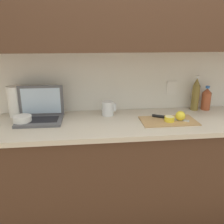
{
  "coord_description": "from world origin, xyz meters",
  "views": [
    {
      "loc": [
        -0.5,
        -1.65,
        1.54
      ],
      "look_at": [
        -0.32,
        -0.01,
        1.0
      ],
      "focal_mm": 38.0,
      "sensor_mm": 36.0,
      "label": 1
    }
  ],
  "objects": [
    {
      "name": "paper_towel_roll",
      "position": [
        -1.06,
        0.21,
        1.04
      ],
      "size": [
        0.11,
        0.11,
        0.24
      ],
      "color": "white",
      "rests_on": "counter_unit"
    },
    {
      "name": "knife",
      "position": [
        0.08,
        0.01,
        0.93
      ],
      "size": [
        0.26,
        0.16,
        0.02
      ],
      "rotation": [
        0.0,
        0.0,
        -0.5
      ],
      "color": "silver",
      "rests_on": "cutting_board"
    },
    {
      "name": "cutting_board",
      "position": [
        0.1,
        -0.04,
        0.92
      ],
      "size": [
        0.41,
        0.23,
        0.01
      ],
      "primitive_type": "cube",
      "color": "tan",
      "rests_on": "counter_unit"
    },
    {
      "name": "bottle_oil_tall",
      "position": [
        0.42,
        0.21,
        1.05
      ],
      "size": [
        0.06,
        0.06,
        0.29
      ],
      "color": "olive",
      "rests_on": "counter_unit"
    },
    {
      "name": "laptop",
      "position": [
        -0.85,
        0.09,
        0.98
      ],
      "size": [
        0.34,
        0.24,
        0.25
      ],
      "rotation": [
        0.0,
        0.0,
        -0.02
      ],
      "color": "#515156",
      "rests_on": "counter_unit"
    },
    {
      "name": "wall_back",
      "position": [
        -0.0,
        0.22,
        1.56
      ],
      "size": [
        5.2,
        0.38,
        2.6
      ],
      "color": "white",
      "rests_on": "ground_plane"
    },
    {
      "name": "lemon_whole_beside",
      "position": [
        0.19,
        -0.05,
        0.96
      ],
      "size": [
        0.07,
        0.07,
        0.07
      ],
      "color": "yellow",
      "rests_on": "cutting_board"
    },
    {
      "name": "counter_unit",
      "position": [
        0.02,
        0.0,
        0.47
      ],
      "size": [
        2.4,
        0.58,
        0.92
      ],
      "color": "#472D1E",
      "rests_on": "ground_plane"
    },
    {
      "name": "bottle_green_soda",
      "position": [
        0.52,
        0.21,
        1.01
      ],
      "size": [
        0.08,
        0.08,
        0.21
      ],
      "color": "#A34C2D",
      "rests_on": "counter_unit"
    },
    {
      "name": "bowl_white",
      "position": [
        -0.97,
        0.03,
        0.95
      ],
      "size": [
        0.13,
        0.13,
        0.06
      ],
      "color": "white",
      "rests_on": "counter_unit"
    },
    {
      "name": "lemon_half_cut",
      "position": [
        0.1,
        -0.06,
        0.94
      ],
      "size": [
        0.07,
        0.07,
        0.04
      ],
      "color": "yellow",
      "rests_on": "cutting_board"
    },
    {
      "name": "measuring_cup",
      "position": [
        -0.34,
        0.15,
        0.97
      ],
      "size": [
        0.11,
        0.09,
        0.11
      ],
      "color": "silver",
      "rests_on": "counter_unit"
    },
    {
      "name": "ground_plane",
      "position": [
        0.0,
        0.0,
        0.0
      ],
      "size": [
        12.0,
        12.0,
        0.0
      ],
      "primitive_type": "plane",
      "color": "brown",
      "rests_on": "ground"
    }
  ]
}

